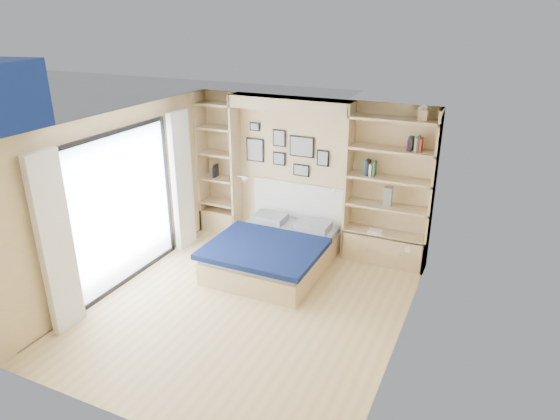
% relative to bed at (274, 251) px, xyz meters
% --- Properties ---
extents(ground, '(4.50, 4.50, 0.00)m').
position_rel_bed_xyz_m(ground, '(0.18, -1.22, -0.27)').
color(ground, '#DABF7F').
rests_on(ground, ground).
extents(room_shell, '(4.50, 4.50, 4.50)m').
position_rel_bed_xyz_m(room_shell, '(-0.21, 0.30, 0.81)').
color(room_shell, '#D4B788').
rests_on(room_shell, ground).
extents(bed, '(1.67, 2.05, 1.07)m').
position_rel_bed_xyz_m(bed, '(0.00, 0.00, 0.00)').
color(bed, '#D2B680').
rests_on(bed, ground).
extents(photo_gallery, '(1.48, 0.02, 0.82)m').
position_rel_bed_xyz_m(photo_gallery, '(-0.27, 1.00, 1.33)').
color(photo_gallery, black).
rests_on(photo_gallery, ground).
extents(reading_lamps, '(1.92, 0.12, 0.15)m').
position_rel_bed_xyz_m(reading_lamps, '(-0.12, 0.78, 0.83)').
color(reading_lamps, silver).
rests_on(reading_lamps, ground).
extents(shelf_decor, '(3.57, 0.23, 2.03)m').
position_rel_bed_xyz_m(shelf_decor, '(1.41, 0.85, 1.45)').
color(shelf_decor, navy).
rests_on(shelf_decor, ground).
extents(deck, '(3.20, 4.00, 0.05)m').
position_rel_bed_xyz_m(deck, '(-3.42, -1.22, -0.27)').
color(deck, '#6C5C50').
rests_on(deck, ground).
extents(deck_chair, '(0.75, 0.98, 0.88)m').
position_rel_bed_xyz_m(deck_chair, '(-2.87, -0.65, 0.15)').
color(deck_chair, tan).
rests_on(deck_chair, ground).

